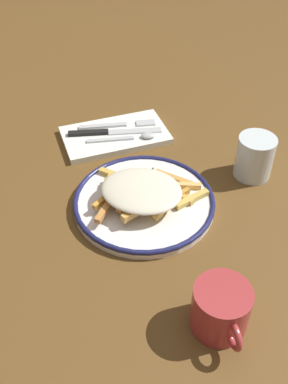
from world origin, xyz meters
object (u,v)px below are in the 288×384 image
napkin (115,135)px  coffee_mug (221,309)px  plate (144,201)px  fork (118,125)px  fries_heap (143,192)px  water_glass (255,157)px  spoon (133,137)px  knife (107,132)px

napkin → coffee_mug: coffee_mug is taller
plate → fork: same height
fries_heap → napkin: size_ratio=0.97×
water_glass → coffee_mug: size_ratio=0.80×
fork → spoon: 0.06m
napkin → water_glass: bearing=51.1°
plate → napkin: 0.23m
water_glass → coffee_mug: water_glass is taller
plate → coffee_mug: size_ratio=2.45×
fork → knife: (0.02, -0.03, 0.00)m
spoon → water_glass: 0.27m
knife → spoon: spoon is taller
plate → coffee_mug: 0.28m
knife → water_glass: size_ratio=2.38×
plate → fries_heap: fries_heap is taller
plate → fork: (-0.26, 0.01, 0.01)m
napkin → knife: knife is taller
napkin → spoon: spoon is taller
fries_heap → water_glass: bearing=98.9°
fork → water_glass: (0.22, 0.23, 0.03)m
plate → fork: bearing=178.8°
knife → water_glass: (0.20, 0.26, 0.03)m
fries_heap → knife: (-0.24, -0.02, -0.02)m
fries_heap → fork: bearing=178.4°
fork → plate: bearing=-1.2°
water_glass → coffee_mug: bearing=-32.7°
water_glass → fries_heap: bearing=-81.1°
napkin → spoon: (0.03, 0.03, 0.01)m
plate → water_glass: 0.24m
napkin → fork: size_ratio=1.32×
knife → water_glass: 0.33m
spoon → knife: bearing=-123.4°
fries_heap → coffee_mug: 0.27m
knife → water_glass: water_glass is taller
fries_heap → napkin: 0.24m
fork → knife: bearing=-52.7°
napkin → water_glass: water_glass is taller
napkin → water_glass: size_ratio=2.65×
spoon → water_glass: (0.16, 0.21, 0.03)m
coffee_mug → napkin: bearing=-174.6°
knife → water_glass: bearing=52.8°
plate → fork: 0.26m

